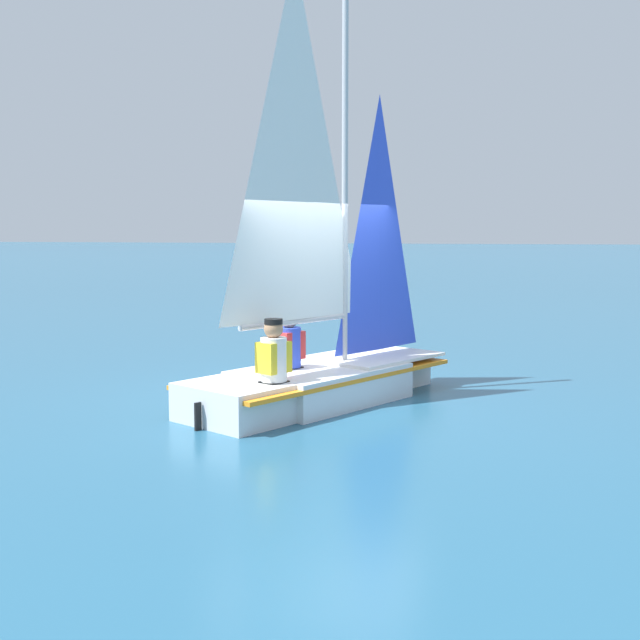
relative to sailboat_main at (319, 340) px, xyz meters
name	(u,v)px	position (x,y,z in m)	size (l,w,h in m)	color
ground_plane	(320,402)	(0.01, -0.01, -0.79)	(260.00, 260.00, 0.00)	#235675
sailboat_main	(319,340)	(0.00, 0.00, 0.00)	(3.98, 2.87, 5.46)	silver
sailor_helm	(289,354)	(-0.15, 0.35, -0.17)	(0.42, 0.40, 1.16)	black
sailor_crew	(274,366)	(-1.10, 0.22, -0.16)	(0.42, 0.40, 1.16)	black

